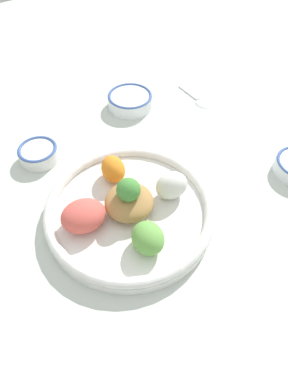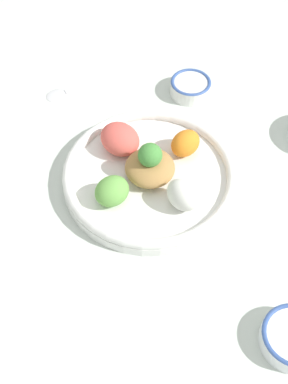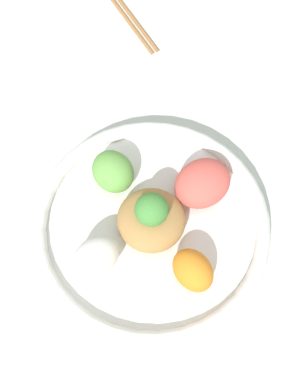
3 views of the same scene
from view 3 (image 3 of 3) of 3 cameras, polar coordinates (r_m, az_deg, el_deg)
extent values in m
plane|color=silver|center=(0.76, 0.47, -1.84)|extent=(2.40, 2.40, 0.00)
cylinder|color=white|center=(0.74, 0.74, -3.92)|extent=(0.32, 0.32, 0.02)
torus|color=white|center=(0.72, 0.76, -3.49)|extent=(0.32, 0.32, 0.02)
ellipsoid|color=#E55B51|center=(0.73, 6.26, 0.95)|extent=(0.08, 0.09, 0.05)
ellipsoid|color=#6BAD4C|center=(0.73, -3.33, 2.20)|extent=(0.07, 0.07, 0.05)
ellipsoid|color=white|center=(0.68, -5.08, -6.82)|extent=(0.06, 0.07, 0.06)
ellipsoid|color=orange|center=(0.68, 5.23, -8.31)|extent=(0.07, 0.06, 0.05)
ellipsoid|color=#AD7F47|center=(0.71, 0.77, -2.99)|extent=(0.09, 0.09, 0.04)
sphere|color=#478E3D|center=(0.67, 0.81, -1.88)|extent=(0.04, 0.04, 0.04)
cylinder|color=#9E6B3D|center=(0.98, -2.51, 19.76)|extent=(0.24, 0.08, 0.01)
cylinder|color=#9E6B3D|center=(0.97, -3.05, 19.54)|extent=(0.24, 0.08, 0.01)
camera|label=1|loc=(0.64, -13.62, 47.44)|focal=30.00mm
camera|label=2|loc=(0.69, -85.64, 27.72)|focal=50.00mm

